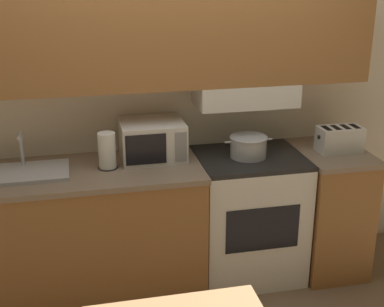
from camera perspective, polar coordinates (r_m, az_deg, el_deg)
The scene contains 10 objects.
ground_plane at distance 4.31m, azimuth -2.37°, elevation -11.01°, with size 16.00×16.00×0.00m, color #7F664C.
wall_back at distance 3.72m, azimuth -2.28°, elevation 8.29°, with size 5.13×0.38×2.55m.
lower_counter_main at distance 3.74m, azimuth -10.90°, elevation -8.32°, with size 1.53×0.68×0.93m.
lower_counter_right_stub at distance 4.14m, azimuth 14.16°, elevation -5.71°, with size 0.48×0.68×0.93m.
stove_range at distance 3.93m, azimuth 5.98°, elevation -6.60°, with size 0.74×0.63×0.93m.
cooking_pot at distance 3.71m, azimuth 6.03°, elevation 0.81°, with size 0.34×0.26×0.15m.
microwave at distance 3.66m, azimuth -4.27°, elevation 1.47°, with size 0.43×0.38×0.26m.
toaster at distance 3.93m, azimuth 15.46°, elevation 1.50°, with size 0.32×0.17×0.18m.
sink_basin at distance 3.57m, azimuth -17.68°, elevation -1.92°, with size 0.58×0.35×0.25m.
paper_towel_roll at distance 3.51m, azimuth -9.05°, elevation 0.28°, with size 0.13×0.13×0.24m.
Camera 1 is at (-0.63, -3.64, 2.22)m, focal length 50.00 mm.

